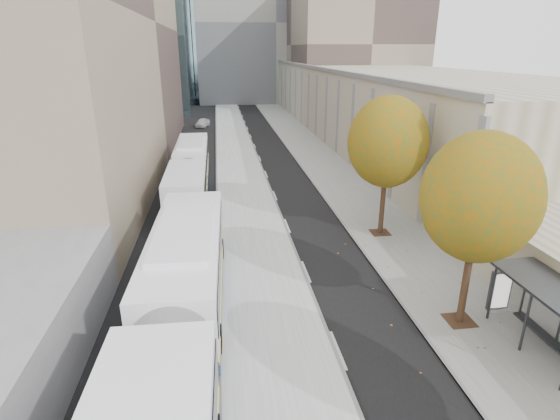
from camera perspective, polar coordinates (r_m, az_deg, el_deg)
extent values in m
cube|color=#A6A6A6|center=(37.14, -5.09, 4.25)|extent=(4.25, 150.00, 0.15)
cube|color=gray|center=(38.35, 6.97, 4.64)|extent=(4.75, 150.00, 0.08)
cube|color=gray|center=(68.31, 10.36, 14.66)|extent=(18.00, 92.00, 8.00)
cube|color=gray|center=(45.05, -32.25, 20.22)|extent=(24.00, 46.00, 25.00)
cube|color=gray|center=(97.49, -1.25, 23.01)|extent=(30.00, 18.00, 30.00)
cube|color=#383A3F|center=(17.82, 31.95, -8.65)|extent=(1.90, 4.40, 0.10)
cylinder|color=black|center=(18.54, 23.03, -8.98)|extent=(0.28, 0.28, 3.24)
sphere|color=#33581E|center=(17.20, 24.63, 1.50)|extent=(4.20, 4.20, 4.20)
cylinder|color=black|center=(25.88, 13.22, 0.55)|extent=(0.28, 0.28, 3.38)
sphere|color=#33581E|center=(24.92, 13.90, 8.61)|extent=(4.40, 4.40, 4.40)
cube|color=white|center=(15.36, -13.37, -14.62)|extent=(3.29, 19.35, 3.21)
cube|color=black|center=(15.03, -13.55, -12.78)|extent=(3.33, 18.58, 1.11)
cube|color=white|center=(34.30, -11.63, 4.93)|extent=(2.57, 17.31, 2.88)
cube|color=black|center=(34.17, -11.69, 5.79)|extent=(2.63, 16.61, 1.00)
cube|color=#057A5E|center=(26.21, -12.55, -0.69)|extent=(1.83, 0.07, 1.11)
imported|color=silver|center=(63.42, -10.10, 11.17)|extent=(2.23, 3.75, 1.20)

